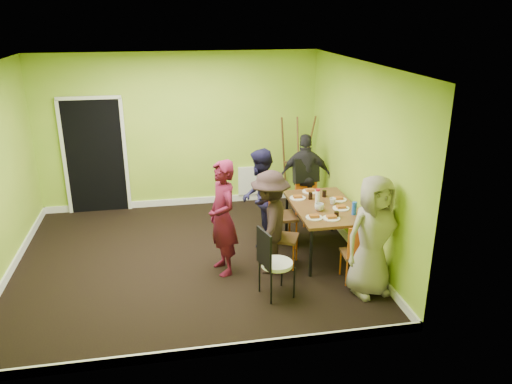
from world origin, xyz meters
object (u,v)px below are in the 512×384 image
(chair_bentwood, at_px, (272,260))
(easel, at_px, (296,160))
(orange_bottle, at_px, (316,199))
(person_left_far, at_px, (260,198))
(person_back_end, at_px, (305,176))
(chair_back_end, at_px, (307,177))
(thermos, at_px, (318,198))
(person_left_near, at_px, (270,222))
(chair_left_near, at_px, (279,232))
(blue_bottle, at_px, (354,208))
(chair_left_far, at_px, (277,211))
(chair_front_end, at_px, (357,250))
(person_front_end, at_px, (373,236))
(dining_table, at_px, (324,209))
(person_standing, at_px, (223,218))

(chair_bentwood, bearing_deg, easel, 144.90)
(chair_bentwood, relative_size, orange_bottle, 11.50)
(person_left_far, xyz_separation_m, person_back_end, (0.98, 0.94, -0.02))
(chair_back_end, distance_m, orange_bottle, 1.13)
(thermos, height_order, person_left_near, person_left_near)
(chair_left_near, height_order, blue_bottle, blue_bottle)
(orange_bottle, height_order, person_left_near, person_left_near)
(thermos, xyz_separation_m, person_left_near, (-0.81, -0.48, -0.13))
(chair_left_far, height_order, thermos, chair_left_far)
(thermos, relative_size, person_left_far, 0.14)
(chair_front_end, distance_m, person_left_far, 1.78)
(orange_bottle, distance_m, person_front_end, 1.44)
(thermos, height_order, person_front_end, person_front_end)
(dining_table, relative_size, chair_back_end, 1.39)
(easel, relative_size, person_back_end, 1.12)
(chair_front_end, distance_m, person_front_end, 0.42)
(orange_bottle, bearing_deg, chair_left_far, 166.76)
(blue_bottle, height_order, person_left_far, person_left_far)
(thermos, relative_size, orange_bottle, 2.60)
(chair_bentwood, bearing_deg, chair_back_end, 139.36)
(chair_bentwood, xyz_separation_m, orange_bottle, (0.95, 1.28, 0.27))
(chair_left_far, xyz_separation_m, chair_back_end, (0.75, 0.98, 0.18))
(chair_back_end, relative_size, person_front_end, 0.68)
(person_left_near, bearing_deg, chair_left_far, -175.41)
(chair_left_near, height_order, chair_front_end, chair_left_near)
(chair_back_end, distance_m, person_back_end, 0.11)
(person_left_near, bearing_deg, dining_table, 138.14)
(person_left_far, distance_m, person_back_end, 1.36)
(chair_back_end, xyz_separation_m, easel, (0.02, 0.82, 0.06))
(thermos, xyz_separation_m, person_back_end, (0.20, 1.34, -0.11))
(chair_left_near, bearing_deg, chair_front_end, 75.43)
(person_left_near, bearing_deg, person_standing, -73.95)
(chair_left_near, distance_m, chair_front_end, 1.14)
(person_standing, distance_m, person_left_near, 0.65)
(person_front_end, bearing_deg, orange_bottle, 91.61)
(chair_front_end, bearing_deg, person_standing, 163.33)
(person_back_end, bearing_deg, dining_table, 95.55)
(person_standing, distance_m, person_left_far, 1.04)
(person_left_far, bearing_deg, person_front_end, 48.89)
(chair_left_far, xyz_separation_m, orange_bottle, (0.58, -0.14, 0.21))
(person_left_far, distance_m, person_front_end, 2.02)
(chair_back_end, distance_m, person_front_end, 2.53)
(chair_front_end, xyz_separation_m, person_standing, (-1.70, 0.63, 0.33))
(blue_bottle, bearing_deg, person_left_far, 143.38)
(chair_left_far, xyz_separation_m, person_standing, (-0.90, -0.65, 0.23))
(chair_left_far, relative_size, blue_bottle, 5.52)
(chair_left_near, relative_size, blue_bottle, 4.80)
(chair_left_near, relative_size, person_standing, 0.56)
(chair_back_end, height_order, person_standing, person_standing)
(chair_left_near, xyz_separation_m, person_left_near, (-0.17, -0.15, 0.23))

